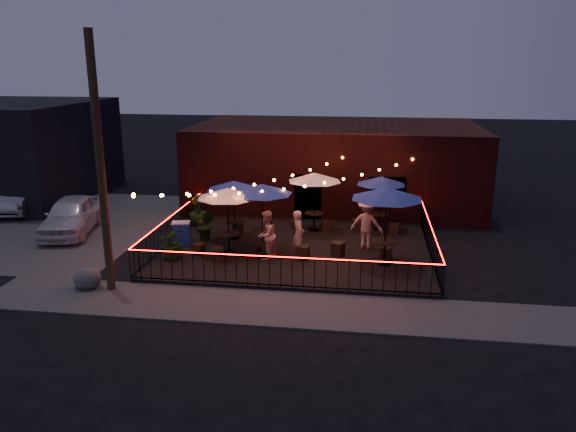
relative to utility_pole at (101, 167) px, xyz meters
name	(u,v)px	position (x,y,z in m)	size (l,w,h in m)	color
ground	(289,269)	(5.40, 2.60, -4.00)	(110.00, 110.00, 0.00)	black
patio	(297,249)	(5.40, 4.60, -3.92)	(10.00, 8.00, 0.15)	black
sidewalk	(274,308)	(5.40, -0.65, -3.98)	(18.00, 2.50, 0.05)	#464341
parking_lot	(37,224)	(-6.60, 6.60, -3.99)	(11.00, 12.00, 0.02)	#464341
brick_building	(336,164)	(6.40, 12.59, -2.00)	(14.00, 8.00, 4.00)	#340F0E
utility_pole	(101,167)	(0.00, 0.00, 0.00)	(0.26, 0.26, 8.00)	#392417
fence_front	(281,272)	(5.40, 0.60, -3.34)	(10.00, 0.04, 1.04)	black
fence_left	(171,229)	(0.40, 4.60, -3.34)	(0.04, 8.00, 1.04)	black
fence_right	(430,240)	(10.40, 4.60, -3.34)	(0.04, 8.00, 1.04)	black
festoon_lights	(269,188)	(4.39, 4.30, -1.48)	(10.02, 8.72, 1.32)	orange
cafe_table_0	(227,194)	(2.98, 3.63, -1.59)	(2.74, 2.74, 2.48)	black
cafe_table_1	(234,186)	(2.78, 5.40, -1.69)	(2.66, 2.66, 2.37)	black
cafe_table_2	(262,190)	(4.15, 4.17, -1.53)	(3.06, 3.06, 2.55)	black
cafe_table_3	(315,178)	(5.85, 6.93, -1.59)	(2.66, 2.66, 2.47)	black
cafe_table_4	(387,194)	(8.69, 3.21, -1.31)	(3.34, 3.34, 2.78)	black
cafe_table_5	(381,181)	(8.58, 7.40, -1.75)	(2.77, 2.77, 2.30)	black
bistro_chair_0	(199,249)	(1.93, 3.26, -3.64)	(0.36, 0.36, 0.43)	black
bistro_chair_1	(217,254)	(2.76, 2.74, -3.61)	(0.41, 0.41, 0.48)	black
bistro_chair_2	(203,227)	(1.25, 6.07, -3.63)	(0.38, 0.38, 0.45)	black
bistro_chair_3	(238,228)	(2.78, 6.02, -3.61)	(0.40, 0.40, 0.47)	black
bistro_chair_4	(269,247)	(4.44, 3.87, -3.63)	(0.37, 0.37, 0.44)	black
bistro_chair_5	(303,253)	(5.79, 3.29, -3.59)	(0.43, 0.43, 0.51)	black
bistro_chair_6	(296,224)	(5.06, 6.99, -3.64)	(0.35, 0.35, 0.41)	black
bistro_chair_7	(326,226)	(6.35, 6.93, -3.64)	(0.35, 0.35, 0.42)	black
bistro_chair_8	(338,249)	(7.02, 3.94, -3.61)	(0.41, 0.41, 0.49)	black
bistro_chair_9	(386,253)	(8.77, 3.74, -3.63)	(0.37, 0.37, 0.44)	black
bistro_chair_10	(358,225)	(7.67, 7.09, -3.60)	(0.42, 0.42, 0.50)	black
bistro_chair_11	(394,229)	(9.20, 6.96, -3.64)	(0.35, 0.35, 0.42)	black
patron_a	(298,234)	(5.61, 3.46, -2.96)	(0.65, 0.42, 1.77)	#CAA48B
patron_b	(266,235)	(4.48, 3.17, -2.95)	(0.88, 0.68, 1.80)	beige
patron_c	(367,223)	(8.04, 4.96, -2.88)	(1.25, 0.72, 1.93)	tan
potted_shrub_a	(173,242)	(1.13, 2.76, -3.24)	(1.09, 0.94, 1.21)	#1A370E
potted_shrub_b	(206,225)	(1.72, 5.02, -3.24)	(0.67, 0.54, 1.21)	#133C13
potted_shrub_c	(198,210)	(0.80, 6.98, -3.15)	(0.78, 0.78, 1.40)	#1A3610
cooler	(181,233)	(0.92, 4.30, -3.39)	(0.79, 0.64, 0.92)	#1A40AC
boulder	(87,279)	(-0.79, -0.02, -3.65)	(0.90, 0.77, 0.70)	#484843
car_white	(71,215)	(-4.36, 5.63, -3.23)	(1.81, 4.51, 1.54)	silver
car_silver	(26,192)	(-8.58, 9.03, -3.14)	(1.81, 5.20, 1.71)	#95969C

